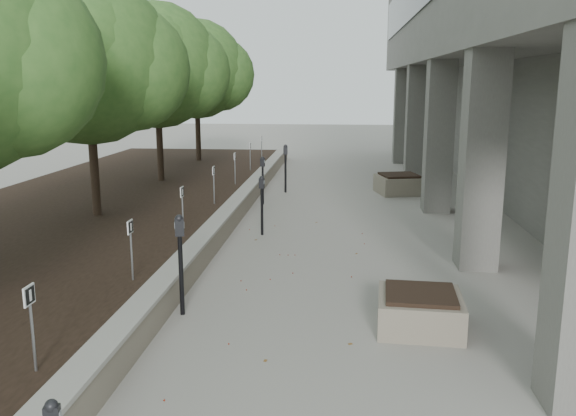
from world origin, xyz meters
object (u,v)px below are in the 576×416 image
at_px(parking_meter_4, 263,181).
at_px(crabapple_tree_3, 89,96).
at_px(crabapple_tree_5, 197,90).
at_px(parking_meter_5, 286,169).
at_px(parking_meter_2, 181,265).
at_px(parking_meter_3, 262,206).
at_px(planter_front, 420,310).
at_px(planter_back, 399,184).
at_px(crabapple_tree_4, 157,92).

bearing_deg(parking_meter_4, crabapple_tree_3, -121.33).
bearing_deg(crabapple_tree_5, crabapple_tree_3, -90.00).
relative_size(crabapple_tree_3, parking_meter_5, 3.57).
relative_size(crabapple_tree_3, crabapple_tree_5, 1.00).
height_order(parking_meter_2, parking_meter_3, parking_meter_2).
xyz_separation_m(parking_meter_3, parking_meter_4, (-0.44, 3.47, 0.01)).
relative_size(parking_meter_5, planter_front, 1.31).
bearing_deg(parking_meter_2, parking_meter_3, 65.36).
height_order(crabapple_tree_3, parking_meter_2, crabapple_tree_3).
bearing_deg(parking_meter_3, crabapple_tree_5, 122.56).
xyz_separation_m(crabapple_tree_5, parking_meter_5, (3.89, -4.58, -2.36)).
bearing_deg(crabapple_tree_5, planter_back, -30.64).
xyz_separation_m(parking_meter_3, planter_back, (3.59, 5.57, -0.38)).
height_order(parking_meter_3, parking_meter_4, parking_meter_4).
bearing_deg(planter_front, parking_meter_4, 111.55).
relative_size(crabapple_tree_4, parking_meter_2, 3.53).
distance_m(planter_front, planter_back, 10.64).
height_order(crabapple_tree_5, parking_meter_3, crabapple_tree_5).
bearing_deg(crabapple_tree_5, parking_meter_2, -77.40).
bearing_deg(parking_meter_3, planter_back, 68.57).
height_order(crabapple_tree_4, planter_front, crabapple_tree_4).
bearing_deg(parking_meter_4, crabapple_tree_5, 130.96).
relative_size(parking_meter_4, planter_front, 1.19).
relative_size(parking_meter_2, planter_front, 1.33).
bearing_deg(crabapple_tree_5, planter_front, -65.69).
bearing_deg(parking_meter_4, parking_meter_2, -77.53).
relative_size(crabapple_tree_3, planter_back, 4.16).
xyz_separation_m(parking_meter_3, planter_front, (2.92, -5.05, -0.41)).
bearing_deg(parking_meter_5, planter_back, 0.55).
height_order(crabapple_tree_5, parking_meter_2, crabapple_tree_5).
bearing_deg(planter_front, crabapple_tree_4, 124.08).
bearing_deg(parking_meter_3, parking_meter_5, 101.15).
xyz_separation_m(parking_meter_5, planter_back, (3.57, 0.16, -0.46)).
distance_m(crabapple_tree_5, parking_meter_5, 6.46).
height_order(crabapple_tree_4, parking_meter_2, crabapple_tree_4).
distance_m(parking_meter_5, planter_front, 10.87).
xyz_separation_m(crabapple_tree_4, planter_front, (6.79, -10.04, -2.85)).
height_order(parking_meter_2, parking_meter_5, parking_meter_2).
bearing_deg(crabapple_tree_4, parking_meter_5, 6.20).
bearing_deg(parking_meter_3, parking_meter_2, -85.16).
height_order(parking_meter_2, planter_back, parking_meter_2).
bearing_deg(planter_back, crabapple_tree_3, -143.22).
xyz_separation_m(crabapple_tree_4, crabapple_tree_5, (0.00, 5.00, 0.00)).
relative_size(parking_meter_2, parking_meter_3, 1.13).
relative_size(crabapple_tree_3, parking_meter_2, 3.53).
height_order(crabapple_tree_3, parking_meter_3, crabapple_tree_3).
bearing_deg(parking_meter_4, crabapple_tree_4, 169.32).
bearing_deg(crabapple_tree_4, planter_back, 4.44).
height_order(parking_meter_5, planter_back, parking_meter_5).
distance_m(crabapple_tree_4, parking_meter_5, 4.57).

